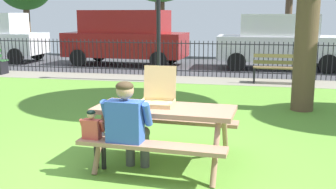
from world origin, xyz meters
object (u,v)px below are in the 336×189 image
at_px(pizza_box_open, 158,97).
at_px(parked_car_right, 280,41).
at_px(park_bench_center, 282,69).
at_px(parked_car_center, 126,36).
at_px(adult_at_table, 128,124).
at_px(child_at_table, 94,134).
at_px(picnic_table_foreground, 165,120).

height_order(pizza_box_open, parked_car_right, parked_car_right).
xyz_separation_m(park_bench_center, parked_car_center, (-5.62, 3.19, 0.68)).
height_order(adult_at_table, child_at_table, adult_at_table).
xyz_separation_m(pizza_box_open, child_at_table, (-0.65, -0.64, -0.36)).
height_order(picnic_table_foreground, parked_car_center, parked_car_center).
relative_size(picnic_table_foreground, park_bench_center, 1.17).
xyz_separation_m(picnic_table_foreground, park_bench_center, (1.90, 6.80, -0.18)).
height_order(picnic_table_foreground, adult_at_table, adult_at_table).
relative_size(child_at_table, parked_car_right, 0.19).
height_order(picnic_table_foreground, park_bench_center, park_bench_center).
bearing_deg(park_bench_center, parked_car_right, 88.48).
relative_size(pizza_box_open, park_bench_center, 0.31).
distance_m(picnic_table_foreground, parked_car_right, 10.20).
bearing_deg(pizza_box_open, picnic_table_foreground, -49.89).
bearing_deg(pizza_box_open, parked_car_center, 110.06).
distance_m(picnic_table_foreground, park_bench_center, 7.07).
relative_size(adult_at_table, park_bench_center, 0.74).
bearing_deg(parked_car_center, adult_at_table, -72.13).
distance_m(adult_at_table, park_bench_center, 7.63).
bearing_deg(picnic_table_foreground, parked_car_right, 78.79).
bearing_deg(pizza_box_open, park_bench_center, 73.07).
xyz_separation_m(picnic_table_foreground, adult_at_table, (-0.34, -0.48, 0.06)).
bearing_deg(parked_car_right, picnic_table_foreground, -101.21).
relative_size(child_at_table, park_bench_center, 0.51).
xyz_separation_m(adult_at_table, child_at_table, (-0.44, -0.01, -0.16)).
bearing_deg(adult_at_table, park_bench_center, 72.91).
height_order(adult_at_table, park_bench_center, adult_at_table).
xyz_separation_m(pizza_box_open, adult_at_table, (-0.22, -0.63, -0.21)).
height_order(pizza_box_open, child_at_table, pizza_box_open).
xyz_separation_m(picnic_table_foreground, pizza_box_open, (-0.13, 0.15, 0.27)).
xyz_separation_m(picnic_table_foreground, child_at_table, (-0.78, -0.49, -0.10)).
distance_m(adult_at_table, child_at_table, 0.46).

